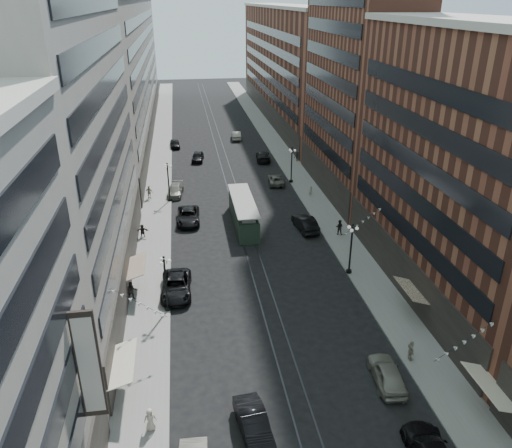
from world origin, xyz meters
TOP-DOWN VIEW (x-y plane):
  - ground at (0.00, 60.00)m, footprint 220.00×220.00m
  - sidewalk_west at (-11.00, 70.00)m, footprint 4.00×180.00m
  - sidewalk_east at (11.00, 70.00)m, footprint 4.00×180.00m
  - rail_west at (-0.70, 70.00)m, footprint 0.12×180.00m
  - rail_east at (0.70, 70.00)m, footprint 0.12×180.00m
  - building_west_mid at (-17.00, 33.00)m, footprint 8.00×36.00m
  - building_west_far at (-17.00, 96.00)m, footprint 8.00×90.00m
  - building_east_mid at (17.00, 28.00)m, footprint 8.00×30.00m
  - building_east_tower at (17.00, 56.00)m, footprint 8.00×26.00m
  - building_east_far at (17.00, 105.00)m, footprint 8.00×72.00m
  - lamppost_sw_far at (-9.20, 28.00)m, footprint 1.03×1.14m
  - lamppost_sw_mid at (-9.20, 55.00)m, footprint 1.03×1.14m
  - lamppost_se_far at (9.20, 32.00)m, footprint 1.03×1.14m
  - lamppost_se_mid at (9.20, 60.00)m, footprint 1.03×1.14m
  - streetcar at (0.00, 45.92)m, footprint 2.63×11.88m
  - car_2 at (-8.40, 30.84)m, footprint 3.02×6.20m
  - car_4 at (6.89, 16.19)m, footprint 2.38×5.02m
  - car_5 at (-3.52, 12.98)m, footprint 2.34×5.15m
  - pedestrian_1 at (-10.17, 14.22)m, footprint 0.85×0.51m
  - pedestrian_2 at (-12.50, 30.21)m, footprint 1.00×0.71m
  - pedestrian_4 at (9.60, 18.18)m, footprint 0.53×1.05m
  - car_7 at (-6.80, 47.55)m, footprint 2.97×6.11m
  - car_8 at (-8.40, 57.44)m, footprint 2.65×5.28m
  - car_9 at (-8.40, 82.77)m, footprint 1.96×4.45m
  - car_10 at (7.29, 43.11)m, footprint 2.46×5.53m
  - car_11 at (6.80, 59.96)m, footprint 2.62×5.05m
  - car_12 at (6.80, 72.05)m, footprint 2.83×5.83m
  - car_13 at (-4.48, 73.45)m, footprint 2.48×4.90m
  - car_14 at (3.80, 86.93)m, footprint 1.95×4.95m
  - pedestrian_5 at (-12.29, 43.81)m, footprint 1.46×0.43m
  - pedestrian_6 at (-12.00, 56.24)m, footprint 1.22×0.91m
  - pedestrian_7 at (10.91, 40.97)m, footprint 1.03×0.81m
  - pedestrian_8 at (10.65, 53.80)m, footprint 0.65×0.52m
  - pedestrian_9 at (12.50, 70.34)m, footprint 1.11×0.49m

SIDE VIEW (x-z plane):
  - ground at x=0.00m, z-range 0.00..0.00m
  - rail_west at x=-0.70m, z-range 0.00..0.02m
  - rail_east at x=0.70m, z-range 0.00..0.02m
  - sidewalk_west at x=-11.00m, z-range 0.00..0.15m
  - sidewalk_east at x=11.00m, z-range 0.00..0.15m
  - car_11 at x=6.80m, z-range 0.00..1.36m
  - car_8 at x=-8.40m, z-range 0.00..1.47m
  - car_9 at x=-8.40m, z-range 0.00..1.49m
  - car_13 at x=-4.48m, z-range 0.00..1.60m
  - car_14 at x=3.80m, z-range 0.00..1.60m
  - car_12 at x=6.80m, z-range 0.00..1.63m
  - car_5 at x=-3.52m, z-range 0.00..1.64m
  - car_4 at x=6.89m, z-range 0.00..1.66m
  - car_7 at x=-6.80m, z-range 0.00..1.67m
  - car_2 at x=-8.40m, z-range 0.00..1.70m
  - car_10 at x=7.29m, z-range 0.00..1.76m
  - pedestrian_8 at x=10.65m, z-range 0.15..1.72m
  - pedestrian_5 at x=-12.29m, z-range 0.15..1.73m
  - pedestrian_1 at x=-10.17m, z-range 0.15..1.83m
  - pedestrian_9 at x=12.50m, z-range 0.15..1.84m
  - pedestrian_4 at x=9.60m, z-range 0.15..1.90m
  - pedestrian_2 at x=-12.50m, z-range 0.15..2.01m
  - pedestrian_7 at x=10.91m, z-range 0.15..2.03m
  - pedestrian_6 at x=-12.00m, z-range 0.15..2.04m
  - streetcar at x=0.00m, z-range -0.13..3.16m
  - lamppost_sw_far at x=-9.20m, z-range 0.34..5.86m
  - lamppost_sw_mid at x=-9.20m, z-range 0.34..5.86m
  - lamppost_se_far at x=9.20m, z-range 0.34..5.86m
  - lamppost_se_mid at x=9.20m, z-range 0.34..5.86m
  - building_east_mid at x=17.00m, z-range 0.00..24.00m
  - building_east_far at x=17.00m, z-range 0.00..24.00m
  - building_west_far at x=-17.00m, z-range 0.00..26.00m
  - building_west_mid at x=-17.00m, z-range 0.00..28.00m
  - building_east_tower at x=17.00m, z-range 0.00..42.00m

